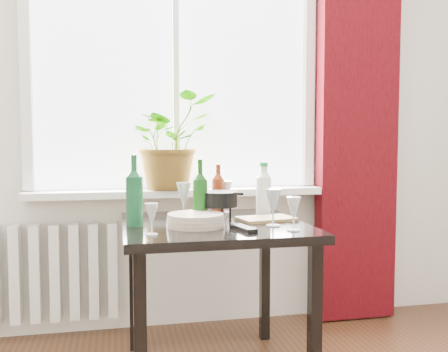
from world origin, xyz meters
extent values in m
cube|color=white|center=(0.00, 2.22, 1.60)|extent=(1.72, 0.08, 1.62)
cube|color=white|center=(0.00, 2.15, 0.82)|extent=(1.72, 0.20, 0.04)
cube|color=#370509|center=(1.12, 2.12, 1.30)|extent=(0.50, 0.12, 2.56)
cube|color=white|center=(-0.75, 2.18, 0.38)|extent=(0.80, 0.10, 0.55)
cube|color=black|center=(0.10, 1.55, 0.72)|extent=(0.85, 0.85, 0.04)
cube|color=black|center=(-0.27, 1.19, 0.35)|extent=(0.05, 0.05, 0.70)
cube|color=black|center=(-0.27, 1.92, 0.35)|extent=(0.05, 0.05, 0.70)
cube|color=black|center=(0.46, 1.19, 0.35)|extent=(0.05, 0.05, 0.70)
cube|color=black|center=(0.46, 1.92, 0.35)|extent=(0.05, 0.05, 0.70)
imported|color=#227E21|center=(-0.04, 2.15, 1.12)|extent=(0.65, 0.63, 0.56)
cylinder|color=beige|center=(0.00, 1.46, 0.77)|extent=(0.33, 0.33, 0.06)
cube|color=black|center=(0.19, 1.32, 0.75)|extent=(0.08, 0.17, 0.02)
cube|color=#9B7946|center=(0.36, 1.57, 0.75)|extent=(0.29, 0.21, 0.01)
camera|label=1|loc=(-0.34, -0.75, 1.13)|focal=40.00mm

